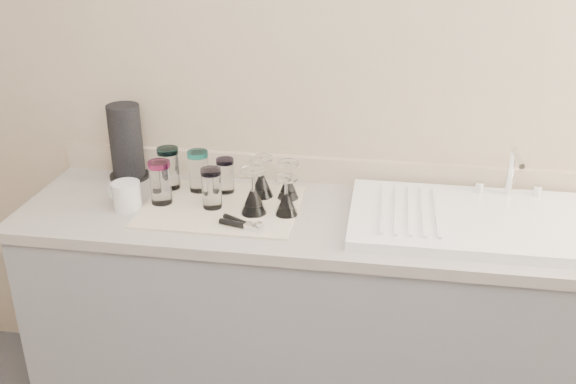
% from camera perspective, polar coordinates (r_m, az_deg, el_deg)
% --- Properties ---
extents(room_envelope, '(3.54, 3.50, 2.52)m').
position_cam_1_polar(room_envelope, '(0.90, -7.16, 2.20)').
color(room_envelope, '#4A4A4E').
rests_on(room_envelope, ground).
extents(counter_unit, '(2.06, 0.62, 0.90)m').
position_cam_1_polar(counter_unit, '(2.48, 1.83, -11.29)').
color(counter_unit, slate).
rests_on(counter_unit, ground).
extents(sink_unit, '(0.82, 0.50, 0.22)m').
position_cam_1_polar(sink_unit, '(2.25, 16.12, -2.36)').
color(sink_unit, white).
rests_on(sink_unit, counter_unit).
extents(dish_towel, '(0.55, 0.42, 0.01)m').
position_cam_1_polar(dish_towel, '(2.30, -5.94, -1.30)').
color(dish_towel, silver).
rests_on(dish_towel, counter_unit).
extents(tumbler_teal, '(0.08, 0.08, 0.16)m').
position_cam_1_polar(tumbler_teal, '(2.44, -10.54, 2.13)').
color(tumbler_teal, white).
rests_on(tumbler_teal, dish_towel).
extents(tumbler_cyan, '(0.08, 0.08, 0.15)m').
position_cam_1_polar(tumbler_cyan, '(2.40, -7.96, 1.89)').
color(tumbler_cyan, white).
rests_on(tumbler_cyan, dish_towel).
extents(tumbler_purple, '(0.07, 0.07, 0.13)m').
position_cam_1_polar(tumbler_purple, '(2.38, -5.58, 1.49)').
color(tumbler_purple, white).
rests_on(tumbler_purple, dish_towel).
extents(tumbler_magenta, '(0.08, 0.08, 0.16)m').
position_cam_1_polar(tumbler_magenta, '(2.32, -11.28, 0.87)').
color(tumbler_magenta, white).
rests_on(tumbler_magenta, dish_towel).
extents(tumbler_lavender, '(0.07, 0.07, 0.14)m').
position_cam_1_polar(tumbler_lavender, '(2.26, -6.81, 0.36)').
color(tumbler_lavender, white).
rests_on(tumbler_lavender, dish_towel).
extents(goblet_back_left, '(0.08, 0.08, 0.15)m').
position_cam_1_polar(goblet_back_left, '(2.34, -2.38, 0.81)').
color(goblet_back_left, white).
rests_on(goblet_back_left, dish_towel).
extents(goblet_back_right, '(0.08, 0.08, 0.14)m').
position_cam_1_polar(goblet_back_right, '(2.32, -0.00, 0.55)').
color(goblet_back_right, white).
rests_on(goblet_back_right, dish_towel).
extents(goblet_front_left, '(0.09, 0.09, 0.16)m').
position_cam_1_polar(goblet_front_left, '(2.21, -3.10, -0.58)').
color(goblet_front_left, white).
rests_on(goblet_front_left, dish_towel).
extents(goblet_front_right, '(0.08, 0.08, 0.14)m').
position_cam_1_polar(goblet_front_right, '(2.20, -0.15, -0.88)').
color(goblet_front_right, white).
rests_on(goblet_front_right, dish_towel).
extents(can_opener, '(0.16, 0.10, 0.02)m').
position_cam_1_polar(can_opener, '(2.14, -4.13, -2.85)').
color(can_opener, silver).
rests_on(can_opener, dish_towel).
extents(white_mug, '(0.15, 0.13, 0.10)m').
position_cam_1_polar(white_mug, '(2.33, -14.20, -0.31)').
color(white_mug, silver).
rests_on(white_mug, counter_unit).
extents(paper_towel_roll, '(0.16, 0.16, 0.29)m').
position_cam_1_polar(paper_towel_roll, '(2.57, -14.18, 4.27)').
color(paper_towel_roll, black).
rests_on(paper_towel_roll, counter_unit).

